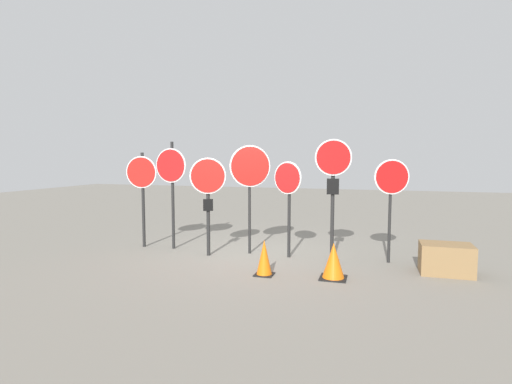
{
  "coord_description": "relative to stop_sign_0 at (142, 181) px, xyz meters",
  "views": [
    {
      "loc": [
        2.61,
        -8.28,
        2.15
      ],
      "look_at": [
        0.11,
        0.0,
        1.42
      ],
      "focal_mm": 28.0,
      "sensor_mm": 36.0,
      "label": 1
    }
  ],
  "objects": [
    {
      "name": "ground_plane",
      "position": [
        2.76,
        -0.06,
        -1.6
      ],
      "size": [
        40.0,
        40.0,
        0.0
      ],
      "primitive_type": "plane",
      "color": "gray"
    },
    {
      "name": "stop_sign_0",
      "position": [
        0.0,
        0.0,
        0.0
      ],
      "size": [
        0.76,
        0.17,
        2.28
      ],
      "rotation": [
        0.0,
        0.0,
        0.14
      ],
      "color": "black",
      "rests_on": "ground"
    },
    {
      "name": "stop_sign_1",
      "position": [
        0.78,
        0.03,
        0.16
      ],
      "size": [
        0.8,
        0.15,
        2.53
      ],
      "rotation": [
        0.0,
        0.0,
        -0.08
      ],
      "color": "black",
      "rests_on": "ground"
    },
    {
      "name": "stop_sign_2",
      "position": [
        1.87,
        -0.35,
        -0.08
      ],
      "size": [
        0.73,
        0.34,
        2.16
      ],
      "rotation": [
        0.0,
        0.0,
        0.41
      ],
      "color": "black",
      "rests_on": "ground"
    },
    {
      "name": "stop_sign_3",
      "position": [
        2.69,
        0.09,
        0.22
      ],
      "size": [
        0.8,
        0.5,
        2.44
      ],
      "rotation": [
        0.0,
        0.0,
        0.55
      ],
      "color": "black",
      "rests_on": "ground"
    },
    {
      "name": "stop_sign_4",
      "position": [
        3.57,
        0.01,
        -0.09
      ],
      "size": [
        0.65,
        0.31,
        2.08
      ],
      "rotation": [
        0.0,
        0.0,
        -0.41
      ],
      "color": "black",
      "rests_on": "ground"
    },
    {
      "name": "stop_sign_5",
      "position": [
        4.54,
        -0.18,
        0.21
      ],
      "size": [
        0.73,
        0.17,
        2.53
      ],
      "rotation": [
        0.0,
        0.0,
        0.12
      ],
      "color": "black",
      "rests_on": "ground"
    },
    {
      "name": "stop_sign_6",
      "position": [
        5.67,
        0.16,
        -0.02
      ],
      "size": [
        0.68,
        0.24,
        2.13
      ],
      "rotation": [
        0.0,
        0.0,
        0.3
      ],
      "color": "black",
      "rests_on": "ground"
    },
    {
      "name": "traffic_cone_0",
      "position": [
        4.68,
        -1.24,
        -1.28
      ],
      "size": [
        0.47,
        0.47,
        0.65
      ],
      "color": "black",
      "rests_on": "ground"
    },
    {
      "name": "traffic_cone_1",
      "position": [
        3.44,
        -1.4,
        -1.28
      ],
      "size": [
        0.34,
        0.34,
        0.66
      ],
      "color": "black",
      "rests_on": "ground"
    },
    {
      "name": "storage_crate",
      "position": [
        6.65,
        -0.34,
        -1.32
      ],
      "size": [
        0.91,
        0.64,
        0.56
      ],
      "color": "olive",
      "rests_on": "ground"
    }
  ]
}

